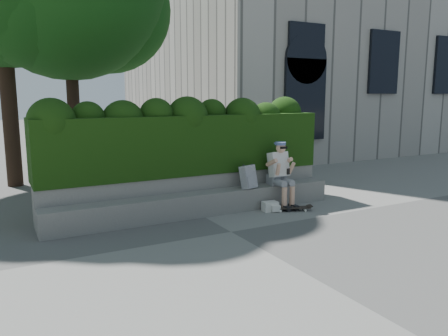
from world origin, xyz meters
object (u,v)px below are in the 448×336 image
person (280,172)px  backpack_ground (270,206)px  backpack_plaid (248,177)px  skateboard (292,208)px

person → backpack_ground: person is taller
person → backpack_plaid: person is taller
skateboard → backpack_plaid: backpack_plaid is taller
skateboard → person: bearing=111.4°
backpack_ground → person: bearing=39.0°
skateboard → backpack_ground: size_ratio=2.47×
skateboard → backpack_plaid: (-0.73, 0.53, 0.62)m
backpack_plaid → backpack_ground: 0.75m
person → backpack_ground: bearing=-149.1°
backpack_ground → backpack_plaid: bearing=143.3°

